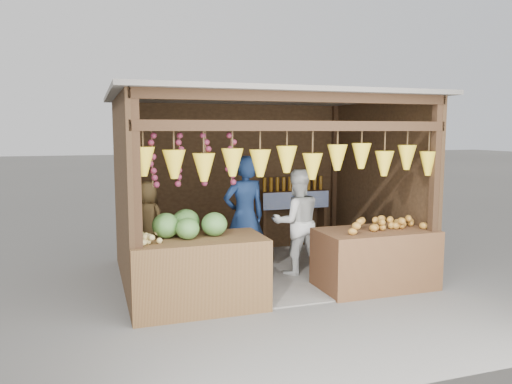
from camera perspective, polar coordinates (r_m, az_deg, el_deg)
ground at (r=7.64m, az=0.63°, el=-9.28°), size 80.00×80.00×0.00m
stall_structure at (r=7.30m, az=0.51°, el=3.26°), size 4.30×3.30×2.66m
back_shelf at (r=9.00m, az=4.28°, el=-1.12°), size 1.25×0.32×1.32m
counter_left at (r=6.14m, az=-6.69°, el=-9.19°), size 1.62×0.85×0.87m
counter_right at (r=7.07m, az=13.46°, el=-7.42°), size 1.58×0.85×0.81m
stool at (r=7.41m, az=-12.24°, el=-8.89°), size 0.29×0.29×0.27m
man_standing at (r=7.27m, az=-1.34°, el=-2.88°), size 0.70×0.51×1.79m
woman_standing at (r=7.48m, az=4.67°, el=-3.44°), size 0.80×0.64×1.58m
vendor_seated at (r=7.24m, az=-12.39°, el=-3.38°), size 0.68×0.66×1.18m
melon_pile at (r=6.09m, az=-7.52°, el=-3.61°), size 1.00×0.50×0.32m
tanfruit_pile at (r=5.88m, az=-12.23°, el=-5.04°), size 0.34×0.40×0.13m
mango_pile at (r=6.99m, az=14.24°, el=-3.32°), size 1.40×0.64×0.22m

